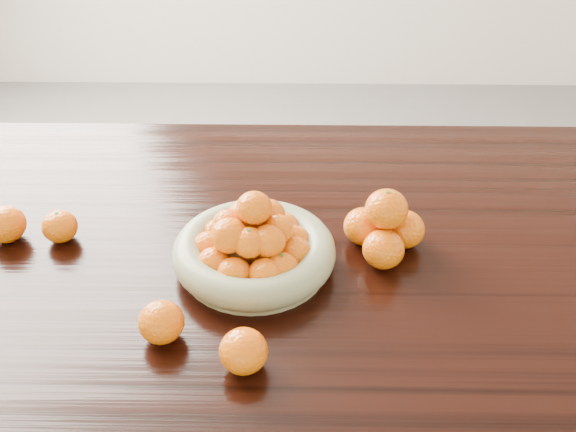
{
  "coord_description": "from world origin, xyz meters",
  "views": [
    {
      "loc": [
        0.06,
        -0.97,
        1.5
      ],
      "look_at": [
        0.05,
        -0.02,
        0.83
      ],
      "focal_mm": 40.0,
      "sensor_mm": 36.0,
      "label": 1
    }
  ],
  "objects_px": {
    "dining_table": "(264,280)",
    "fruit_bowl": "(254,247)",
    "loose_orange_0": "(60,226)",
    "orange_pyramid": "(384,228)"
  },
  "relations": [
    {
      "from": "dining_table",
      "to": "fruit_bowl",
      "type": "distance_m",
      "value": 0.15
    },
    {
      "from": "loose_orange_0",
      "to": "dining_table",
      "type": "bearing_deg",
      "value": -1.25
    },
    {
      "from": "fruit_bowl",
      "to": "orange_pyramid",
      "type": "bearing_deg",
      "value": 12.02
    },
    {
      "from": "loose_orange_0",
      "to": "fruit_bowl",
      "type": "bearing_deg",
      "value": -11.09
    },
    {
      "from": "orange_pyramid",
      "to": "fruit_bowl",
      "type": "bearing_deg",
      "value": -167.98
    },
    {
      "from": "orange_pyramid",
      "to": "loose_orange_0",
      "type": "distance_m",
      "value": 0.61
    },
    {
      "from": "dining_table",
      "to": "fruit_bowl",
      "type": "xyz_separation_m",
      "value": [
        -0.01,
        -0.07,
        0.13
      ]
    },
    {
      "from": "fruit_bowl",
      "to": "loose_orange_0",
      "type": "relative_size",
      "value": 4.38
    },
    {
      "from": "fruit_bowl",
      "to": "orange_pyramid",
      "type": "height_order",
      "value": "fruit_bowl"
    },
    {
      "from": "dining_table",
      "to": "orange_pyramid",
      "type": "xyz_separation_m",
      "value": [
        0.23,
        -0.01,
        0.14
      ]
    }
  ]
}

